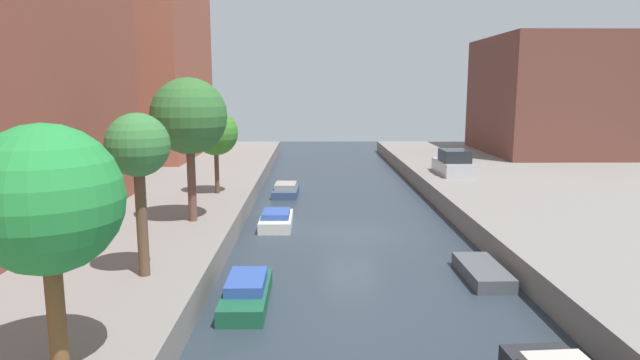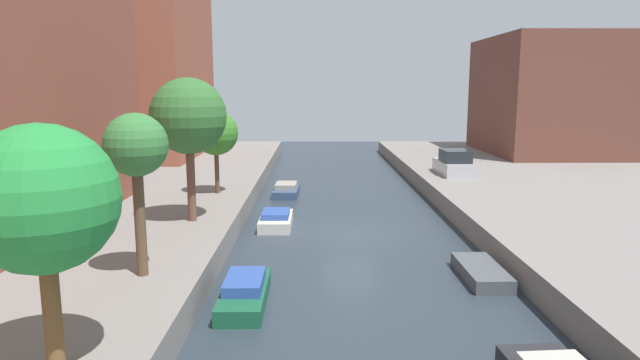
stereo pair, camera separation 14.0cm
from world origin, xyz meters
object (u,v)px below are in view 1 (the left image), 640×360
Objects in this scene: parked_car at (453,164)px; moored_boat_left_3 at (286,190)px; moored_boat_right_2 at (482,272)px; street_tree_3 at (216,133)px; low_block_right at (548,96)px; moored_boat_left_1 at (247,292)px; street_tree_2 at (189,117)px; street_tree_1 at (138,149)px; street_tree_0 at (46,201)px; moored_boat_left_2 at (276,220)px.

parked_car reaches higher than moored_boat_left_3.
street_tree_3 is at bearing 136.12° from moored_boat_right_2.
low_block_right reaches higher than moored_boat_left_1.
street_tree_2 is at bearing -139.07° from parked_car.
low_block_right is at bearing 43.68° from street_tree_2.
low_block_right is at bearing 31.79° from moored_boat_left_3.
low_block_right is 39.10m from street_tree_1.
street_tree_0 is 1.48× the size of moored_boat_left_3.
street_tree_1 is at bearing -167.95° from moored_boat_right_2.
street_tree_2 reaches higher than moored_boat_left_3.
street_tree_1 is at bearing -126.65° from parked_car.
parked_car is (13.99, 6.15, -2.48)m from street_tree_3.
moored_boat_left_2 is (-21.45, -20.81, -5.47)m from low_block_right.
street_tree_0 reaches higher than street_tree_1.
street_tree_2 reaches higher than moored_boat_left_1.
moored_boat_left_1 is 1.15× the size of moored_boat_right_2.
moored_boat_right_2 is at bearing -116.51° from low_block_right.
moored_boat_right_2 is (10.77, -4.37, -5.06)m from street_tree_2.
street_tree_1 is at bearing -90.00° from street_tree_3.
street_tree_2 is 18.88m from parked_car.
moored_boat_left_2 reaches higher than moored_boat_right_2.
street_tree_1 is 23.64m from parked_car.
low_block_right reaches higher than moored_boat_left_3.
moored_boat_left_1 is 9.21m from moored_boat_left_2.
moored_boat_left_2 is 7.58m from moored_boat_left_3.
moored_boat_left_1 is at bearing -76.63° from street_tree_3.
moored_boat_left_2 is (-10.72, -9.34, -1.33)m from parked_car.
moored_boat_right_2 is (10.77, 7.76, -4.16)m from street_tree_0.
moored_boat_left_1 is at bearing 62.75° from street_tree_0.
street_tree_1 is (-24.72, -30.27, -1.05)m from low_block_right.
moored_boat_left_2 is at bearing -44.28° from street_tree_3.
low_block_right reaches higher than street_tree_3.
moored_boat_left_1 is 8.08m from moored_boat_right_2.
street_tree_0 is 18.12m from street_tree_3.
street_tree_1 reaches higher than moored_boat_left_3.
low_block_right is 2.15× the size of street_tree_2.
street_tree_2 reaches higher than street_tree_3.
street_tree_2 is 1.36× the size of street_tree_3.
street_tree_2 reaches higher than parked_car.
street_tree_3 is 1.32× the size of moored_boat_left_3.
moored_boat_right_2 is (7.50, -7.17, -0.09)m from moored_boat_left_2.
street_tree_3 is (0.00, 5.98, -1.16)m from street_tree_2.
moored_boat_left_1 is (2.95, -12.40, -3.79)m from street_tree_3.
moored_boat_left_3 is (0.42, 16.79, -0.03)m from moored_boat_left_1.
moored_boat_left_1 is at bearing -91.45° from moored_boat_left_3.
street_tree_0 is 23.12m from moored_boat_left_3.
street_tree_2 is 12.68m from moored_boat_right_2.
street_tree_3 is at bearing -127.52° from moored_boat_left_3.
moored_boat_left_1 is (2.95, -6.41, -4.95)m from street_tree_2.
street_tree_1 is 1.52× the size of moored_boat_left_2.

